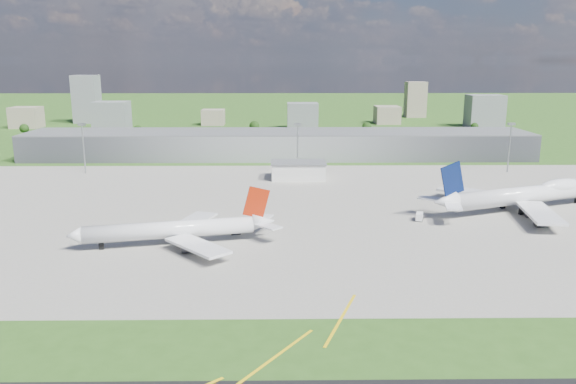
{
  "coord_description": "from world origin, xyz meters",
  "views": [
    {
      "loc": [
        1.51,
        -171.84,
        56.96
      ],
      "look_at": [
        4.06,
        32.73,
        9.0
      ],
      "focal_mm": 35.0,
      "sensor_mm": 36.0,
      "label": 1
    }
  ],
  "objects_px": {
    "tug_yellow": "(236,232)",
    "van_white_near": "(419,217)",
    "airliner_blue_quad": "(526,195)",
    "van_white_far": "(458,201)",
    "airliner_red_twin": "(178,230)"
  },
  "relations": [
    {
      "from": "tug_yellow",
      "to": "van_white_near",
      "type": "relative_size",
      "value": 0.7
    },
    {
      "from": "airliner_blue_quad",
      "to": "tug_yellow",
      "type": "bearing_deg",
      "value": 174.14
    },
    {
      "from": "airliner_blue_quad",
      "to": "van_white_far",
      "type": "bearing_deg",
      "value": 136.17
    },
    {
      "from": "tug_yellow",
      "to": "van_white_near",
      "type": "xyz_separation_m",
      "value": [
        65.93,
        15.84,
        0.42
      ]
    },
    {
      "from": "airliner_red_twin",
      "to": "tug_yellow",
      "type": "xyz_separation_m",
      "value": [
        17.37,
        10.31,
        -3.79
      ]
    },
    {
      "from": "airliner_red_twin",
      "to": "van_white_far",
      "type": "relative_size",
      "value": 12.3
    },
    {
      "from": "airliner_red_twin",
      "to": "van_white_far",
      "type": "bearing_deg",
      "value": -166.46
    },
    {
      "from": "airliner_blue_quad",
      "to": "tug_yellow",
      "type": "relative_size",
      "value": 19.46
    },
    {
      "from": "tug_yellow",
      "to": "van_white_far",
      "type": "relative_size",
      "value": 0.78
    },
    {
      "from": "airliner_red_twin",
      "to": "airliner_blue_quad",
      "type": "bearing_deg",
      "value": -174.6
    },
    {
      "from": "airliner_red_twin",
      "to": "van_white_far",
      "type": "distance_m",
      "value": 116.41
    },
    {
      "from": "airliner_red_twin",
      "to": "tug_yellow",
      "type": "distance_m",
      "value": 20.55
    },
    {
      "from": "airliner_red_twin",
      "to": "airliner_blue_quad",
      "type": "height_order",
      "value": "airliner_blue_quad"
    },
    {
      "from": "tug_yellow",
      "to": "van_white_near",
      "type": "bearing_deg",
      "value": -1.41
    },
    {
      "from": "tug_yellow",
      "to": "van_white_near",
      "type": "height_order",
      "value": "van_white_near"
    }
  ]
}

